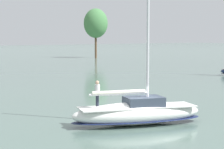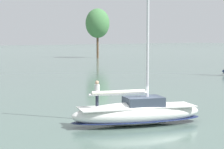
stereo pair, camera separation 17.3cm
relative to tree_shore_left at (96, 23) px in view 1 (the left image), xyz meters
name	(u,v)px [view 1 (the left image)]	position (x,y,z in m)	size (l,w,h in m)	color
ground_plane	(137,125)	(-39.61, -70.03, -8.55)	(400.00, 400.00, 0.00)	slate
tree_shore_left	(96,23)	(0.00, 0.00, 0.00)	(5.94, 5.94, 12.22)	brown
sailboat_main	(138,112)	(-39.59, -70.04, -7.72)	(9.19, 4.91, 12.16)	white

